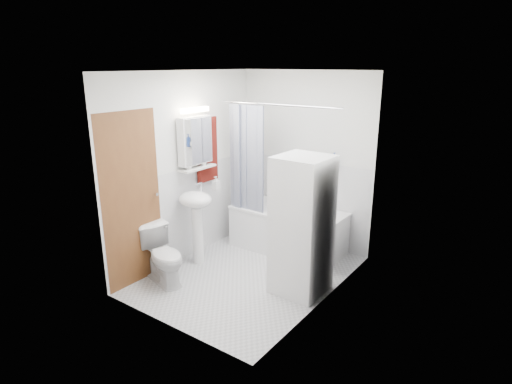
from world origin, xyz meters
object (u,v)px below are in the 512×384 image
Objects in this scene: bathtub at (288,228)px; washer_dryer at (302,226)px; sink at (196,211)px; toilet at (163,256)px.

washer_dryer is (0.69, -0.86, 0.46)m from bathtub.
sink is at bearing -172.73° from washer_dryer.
bathtub is 1.77m from toilet.
bathtub is at bearing -7.53° from toilet.
washer_dryer reaches higher than bathtub.
bathtub is 1.31m from sink.
washer_dryer is at bearing -51.25° from bathtub.
washer_dryer is 1.65m from toilet.
sink reaches higher than bathtub.
bathtub is 1.20m from washer_dryer.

